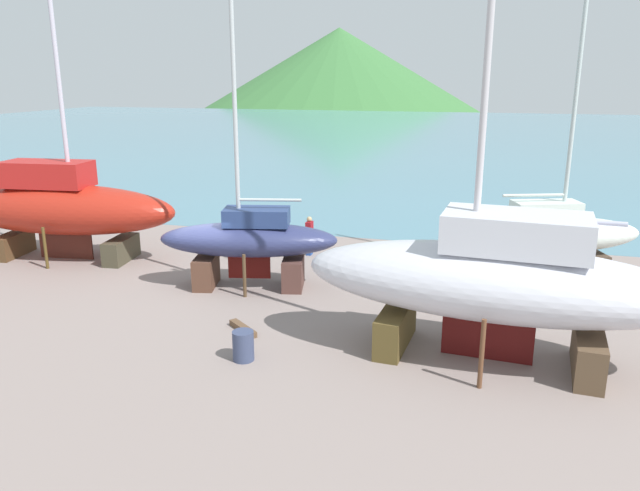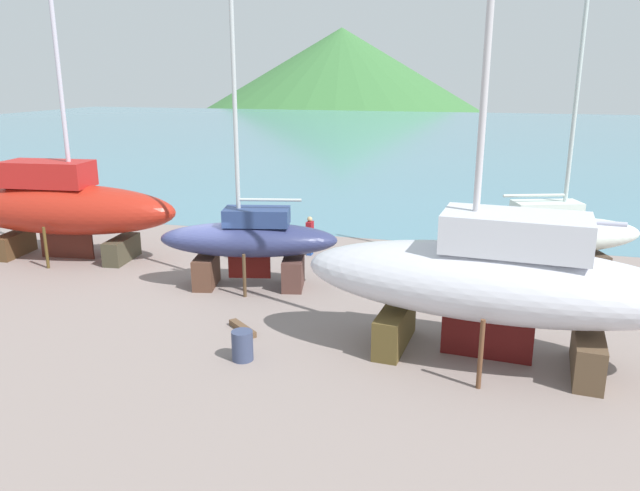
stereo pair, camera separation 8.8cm
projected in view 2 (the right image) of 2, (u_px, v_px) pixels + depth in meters
name	position (u px, v px, depth m)	size (l,w,h in m)	color
ground_plane	(167.00, 313.00, 19.67)	(43.47, 43.47, 0.00)	gray
sea_water	(412.00, 135.00, 77.43)	(164.48, 102.69, 0.01)	teal
headland_hill	(341.00, 103.00, 164.61)	(134.64, 134.64, 38.39)	#3C733A
sailboat_far_slipway	(249.00, 241.00, 21.71)	(6.57, 3.24, 10.74)	brown
sailboat_mid_port	(62.00, 207.00, 25.05)	(9.91, 3.64, 14.16)	#433D2C
sailboat_large_starboard	(552.00, 234.00, 22.65)	(6.85, 3.90, 12.17)	#47382B
sailboat_small_center	(493.00, 280.00, 15.91)	(10.20, 3.87, 14.78)	brown
worker	(310.00, 235.00, 25.85)	(0.24, 0.44, 1.66)	#224696
barrel_tar_black	(463.00, 280.00, 21.81)	(0.67, 0.67, 0.95)	#5B370F
barrel_blue_faded	(243.00, 249.00, 25.38)	(0.68, 0.68, 0.82)	#2A3126
barrel_rust_far	(242.00, 346.00, 16.37)	(0.57, 0.57, 0.82)	#384261
timber_plank_far	(243.00, 328.00, 18.28)	(1.30, 0.23, 0.18)	brown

